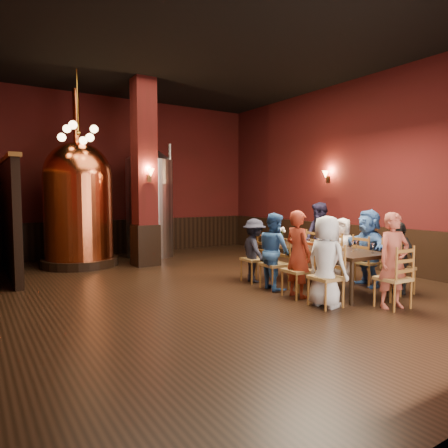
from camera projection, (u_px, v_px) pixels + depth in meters
room at (215, 167)px, 7.47m from camera, size 10.00×10.02×4.50m
wainscot_right at (354, 245)px, 9.73m from camera, size 0.08×9.90×1.00m
wainscot_back at (128, 236)px, 11.76m from camera, size 7.90×0.08×1.00m
column at (144, 173)px, 9.66m from camera, size 0.58×0.58×4.50m
partition at (9, 220)px, 8.51m from camera, size 0.22×3.50×2.40m
pendant_cluster at (78, 133)px, 8.87m from camera, size 0.90×0.90×1.70m
sconce_wall at (328, 176)px, 10.25m from camera, size 0.20×0.20×0.36m
sconce_column at (149, 175)px, 9.41m from camera, size 0.20×0.20×0.36m
dining_table at (322, 251)px, 7.43m from camera, size 1.14×2.46×0.75m
chair_0 at (326, 277)px, 6.16m from camera, size 0.49×0.49×0.92m
person_0 at (326, 261)px, 6.14m from camera, size 0.52×0.74×1.41m
chair_1 at (298, 270)px, 6.74m from camera, size 0.49×0.49×0.92m
person_1 at (298, 254)px, 6.72m from camera, size 0.35×0.54×1.47m
chair_2 at (274, 264)px, 7.32m from camera, size 0.49×0.49×0.92m
person_2 at (275, 251)px, 7.30m from camera, size 0.46×0.73×1.40m
chair_3 at (254, 259)px, 7.90m from camera, size 0.49×0.49×0.92m
person_3 at (254, 250)px, 7.89m from camera, size 0.65×0.90×1.26m
chair_4 at (398, 267)px, 6.99m from camera, size 0.49×0.49×0.92m
person_4 at (399, 258)px, 6.97m from camera, size 0.50×0.79×1.26m
chair_5 at (368, 262)px, 7.57m from camera, size 0.49×0.49×0.92m
person_5 at (368, 248)px, 7.55m from camera, size 0.84×1.42×1.46m
chair_6 at (342, 257)px, 8.14m from camera, size 0.49×0.49×0.92m
person_6 at (342, 249)px, 8.13m from camera, size 0.56×0.70×1.26m
chair_7 at (319, 253)px, 8.73m from camera, size 0.49×0.49×0.92m
person_7 at (319, 238)px, 8.70m from camera, size 0.54×0.83×1.57m
chair_8 at (393, 278)px, 6.09m from camera, size 0.49×0.49×0.92m
person_8 at (394, 260)px, 6.07m from camera, size 0.61×0.48×1.47m
copper_kettle at (79, 203)px, 9.62m from camera, size 1.84×1.84×4.23m
steel_vessel at (150, 201)px, 11.13m from camera, size 1.61×1.61×3.12m
rose_vase at (281, 232)px, 8.18m from camera, size 0.19×0.19×0.33m
wine_glass_0 at (373, 248)px, 6.70m from camera, size 0.07×0.07×0.17m
wine_glass_1 at (324, 244)px, 7.33m from camera, size 0.07×0.07×0.17m
wine_glass_2 at (357, 245)px, 7.06m from camera, size 0.07×0.07×0.17m
wine_glass_3 at (352, 246)px, 6.95m from camera, size 0.07×0.07×0.17m
wine_glass_4 at (321, 240)px, 7.83m from camera, size 0.07×0.07×0.17m
wine_glass_5 at (309, 244)px, 7.32m from camera, size 0.07×0.07×0.17m
wine_glass_6 at (293, 239)px, 8.00m from camera, size 0.07×0.07×0.17m
wine_glass_7 at (294, 239)px, 8.00m from camera, size 0.07×0.07×0.17m
wine_glass_8 at (323, 245)px, 7.12m from camera, size 0.07×0.07×0.17m
wine_glass_9 at (336, 247)px, 6.88m from camera, size 0.07×0.07×0.17m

